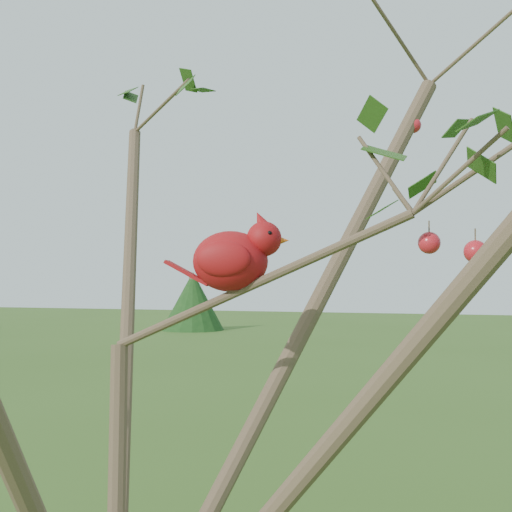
{
  "coord_description": "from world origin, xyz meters",
  "views": [
    {
      "loc": [
        0.64,
        -1.08,
        2.08
      ],
      "look_at": [
        0.25,
        0.09,
        2.13
      ],
      "focal_mm": 45.0,
      "sensor_mm": 36.0,
      "label": 1
    }
  ],
  "objects": [
    {
      "name": "distant_trees",
      "position": [
        -0.55,
        22.96,
        1.48
      ],
      "size": [
        41.48,
        12.86,
        3.34
      ],
      "color": "#483426",
      "rests_on": "ground"
    },
    {
      "name": "crabapple_tree",
      "position": [
        0.03,
        -0.02,
        2.12
      ],
      "size": [
        2.35,
        2.05,
        2.95
      ],
      "color": "#483426",
      "rests_on": "ground"
    },
    {
      "name": "cardinal",
      "position": [
        0.21,
        0.08,
        2.13
      ],
      "size": [
        0.24,
        0.14,
        0.17
      ],
      "rotation": [
        0.0,
        0.0,
        0.19
      ],
      "color": "#9F0D18",
      "rests_on": "ground"
    }
  ]
}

